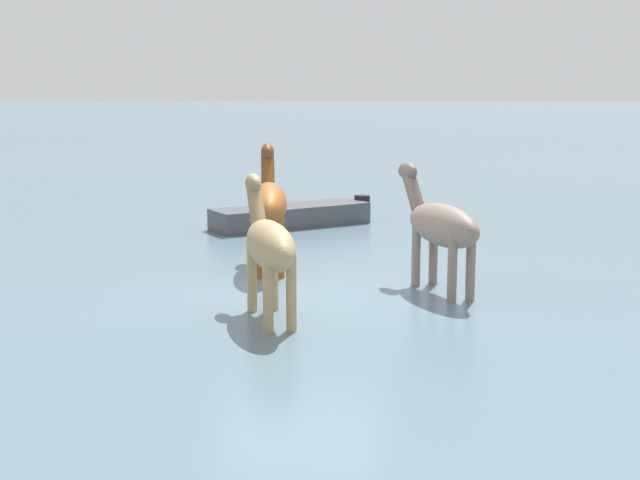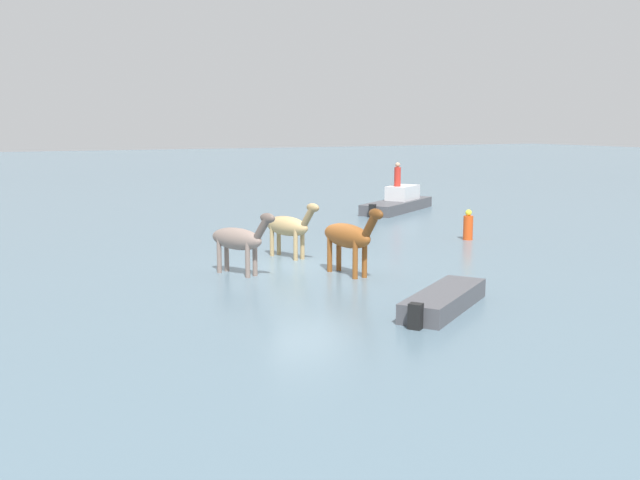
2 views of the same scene
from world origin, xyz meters
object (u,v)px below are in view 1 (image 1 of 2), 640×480
horse_mid_herd (440,225)px  horse_lead (269,203)px  horse_dun_straggler (269,245)px  boat_dinghy_port (292,219)px

horse_mid_herd → horse_lead: horse_lead is taller
horse_dun_straggler → boat_dinghy_port: 7.79m
horse_mid_herd → horse_lead: size_ratio=0.88×
horse_mid_herd → boat_dinghy_port: bearing=-0.1°
boat_dinghy_port → horse_dun_straggler: bearing=58.6°
horse_dun_straggler → boat_dinghy_port: (-7.72, -0.56, -0.87)m
boat_dinghy_port → horse_lead: bearing=55.8°
horse_mid_herd → boat_dinghy_port: 6.65m
horse_mid_herd → horse_dun_straggler: (1.80, -2.36, -0.00)m
horse_lead → horse_dun_straggler: (3.25, 0.45, -0.10)m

